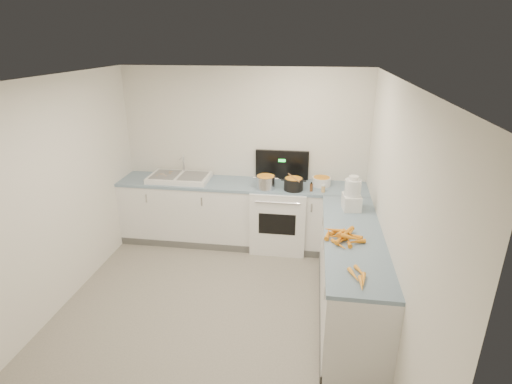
# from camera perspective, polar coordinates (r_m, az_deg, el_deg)

# --- Properties ---
(floor) EXTENTS (3.50, 4.00, 0.00)m
(floor) POSITION_cam_1_polar(r_m,az_deg,el_deg) (4.62, -5.92, -17.06)
(floor) COLOR gray
(floor) RESTS_ON ground
(ceiling) EXTENTS (3.50, 4.00, 0.00)m
(ceiling) POSITION_cam_1_polar(r_m,az_deg,el_deg) (3.66, -7.44, 15.47)
(ceiling) COLOR silver
(ceiling) RESTS_ON ground
(wall_back) EXTENTS (3.50, 0.00, 2.50)m
(wall_back) POSITION_cam_1_polar(r_m,az_deg,el_deg) (5.82, -1.65, 5.16)
(wall_back) COLOR silver
(wall_back) RESTS_ON ground
(wall_front) EXTENTS (3.50, 0.00, 2.50)m
(wall_front) POSITION_cam_1_polar(r_m,az_deg,el_deg) (2.40, -19.55, -22.10)
(wall_front) COLOR silver
(wall_front) RESTS_ON ground
(wall_left) EXTENTS (0.00, 4.00, 2.50)m
(wall_left) POSITION_cam_1_polar(r_m,az_deg,el_deg) (4.72, -27.62, -1.20)
(wall_left) COLOR silver
(wall_left) RESTS_ON ground
(wall_right) EXTENTS (0.00, 4.00, 2.50)m
(wall_right) POSITION_cam_1_polar(r_m,az_deg,el_deg) (3.93, 18.98, -4.11)
(wall_right) COLOR silver
(wall_right) RESTS_ON ground
(counter_back) EXTENTS (3.50, 0.62, 0.94)m
(counter_back) POSITION_cam_1_polar(r_m,az_deg,el_deg) (5.81, -2.07, -3.06)
(counter_back) COLOR white
(counter_back) RESTS_ON ground
(counter_right) EXTENTS (0.62, 2.20, 0.94)m
(counter_right) POSITION_cam_1_polar(r_m,az_deg,el_deg) (4.51, 13.35, -11.32)
(counter_right) COLOR white
(counter_right) RESTS_ON ground
(stove) EXTENTS (0.76, 0.65, 1.36)m
(stove) POSITION_cam_1_polar(r_m,az_deg,el_deg) (5.73, 3.33, -3.41)
(stove) COLOR white
(stove) RESTS_ON ground
(sink) EXTENTS (0.86, 0.52, 0.31)m
(sink) POSITION_cam_1_polar(r_m,az_deg,el_deg) (5.84, -10.86, 2.06)
(sink) COLOR white
(sink) RESTS_ON counter_back
(steel_pot) EXTENTS (0.29, 0.29, 0.20)m
(steel_pot) POSITION_cam_1_polar(r_m,az_deg,el_deg) (5.40, 1.38, 1.31)
(steel_pot) COLOR silver
(steel_pot) RESTS_ON stove
(black_pot) EXTENTS (0.28, 0.28, 0.18)m
(black_pot) POSITION_cam_1_polar(r_m,az_deg,el_deg) (5.37, 5.38, 1.03)
(black_pot) COLOR black
(black_pot) RESTS_ON stove
(wooden_spoon) EXTENTS (0.18, 0.33, 0.02)m
(wooden_spoon) POSITION_cam_1_polar(r_m,az_deg,el_deg) (5.34, 5.42, 2.05)
(wooden_spoon) COLOR #AD7A47
(wooden_spoon) RESTS_ON black_pot
(mixing_bowl) EXTENTS (0.29, 0.29, 0.12)m
(mixing_bowl) POSITION_cam_1_polar(r_m,az_deg,el_deg) (5.59, 9.33, 1.51)
(mixing_bowl) COLOR white
(mixing_bowl) RESTS_ON counter_back
(extract_bottle) EXTENTS (0.04, 0.04, 0.11)m
(extract_bottle) POSITION_cam_1_polar(r_m,az_deg,el_deg) (5.36, 7.90, 0.64)
(extract_bottle) COLOR #593319
(extract_bottle) RESTS_ON counter_back
(spice_jar) EXTENTS (0.05, 0.05, 0.09)m
(spice_jar) POSITION_cam_1_polar(r_m,az_deg,el_deg) (5.35, 9.58, 0.42)
(spice_jar) COLOR #E5B266
(spice_jar) RESTS_ON counter_back
(food_processor) EXTENTS (0.23, 0.27, 0.42)m
(food_processor) POSITION_cam_1_polar(r_m,az_deg,el_deg) (4.84, 13.57, -0.44)
(food_processor) COLOR white
(food_processor) RESTS_ON counter_right
(carrot_pile) EXTENTS (0.41, 0.44, 0.10)m
(carrot_pile) POSITION_cam_1_polar(r_m,az_deg,el_deg) (4.17, 12.40, -6.10)
(carrot_pile) COLOR orange
(carrot_pile) RESTS_ON counter_right
(peeled_carrots) EXTENTS (0.17, 0.37, 0.04)m
(peeled_carrots) POSITION_cam_1_polar(r_m,az_deg,el_deg) (3.56, 14.57, -11.70)
(peeled_carrots) COLOR #FF9C26
(peeled_carrots) RESTS_ON counter_right
(peelings) EXTENTS (0.24, 0.25, 0.01)m
(peelings) POSITION_cam_1_polar(r_m,az_deg,el_deg) (5.90, -12.86, 2.50)
(peelings) COLOR tan
(peelings) RESTS_ON sink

